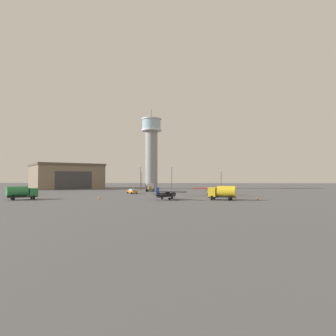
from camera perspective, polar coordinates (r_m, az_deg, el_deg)
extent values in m
plane|color=#545456|center=(64.43, -0.77, -6.19)|extent=(400.00, 400.00, 0.00)
cylinder|color=gray|center=(128.14, -3.28, 1.63)|extent=(5.36, 5.36, 25.51)
cylinder|color=silver|center=(129.61, -3.27, 7.40)|extent=(8.95, 8.95, 0.60)
cylinder|color=#99B7C6|center=(130.04, -3.26, 8.49)|extent=(8.23, 8.23, 4.41)
cylinder|color=silver|center=(130.51, -3.26, 9.55)|extent=(8.95, 8.95, 0.50)
cylinder|color=#38383D|center=(130.98, -3.26, 10.51)|extent=(0.16, 0.16, 4.00)
cube|color=#7A6B56|center=(136.88, -19.35, -1.75)|extent=(35.62, 34.67, 9.93)
cube|color=brown|center=(137.00, -19.33, 0.53)|extent=(36.46, 35.51, 1.00)
cube|color=#38383A|center=(125.90, -18.01, -2.32)|extent=(12.18, 9.23, 7.45)
cylinder|color=red|center=(78.58, 8.71, -4.49)|extent=(1.56, 6.45, 1.27)
cone|color=#38383D|center=(75.14, 8.88, -4.60)|extent=(0.93, 0.96, 0.89)
cube|color=#38383D|center=(75.14, 8.88, -4.60)|extent=(0.11, 0.07, 1.95)
cube|color=red|center=(78.24, 8.72, -3.95)|extent=(10.32, 1.99, 0.21)
cylinder|color=teal|center=(78.17, 7.52, -4.27)|extent=(1.01, 0.13, 1.39)
cylinder|color=teal|center=(78.38, 9.93, -4.25)|extent=(1.01, 0.13, 1.39)
cube|color=#99B7C6|center=(77.34, 8.77, -4.27)|extent=(1.07, 1.17, 0.72)
cone|color=red|center=(82.01, 8.56, -4.31)|extent=(1.02, 1.48, 0.95)
cube|color=teal|center=(81.98, 8.56, -3.73)|extent=(0.17, 1.13, 1.74)
cube|color=red|center=(82.01, 8.56, -4.20)|extent=(3.12, 1.06, 0.10)
cylinder|color=black|center=(76.17, 8.83, -5.28)|extent=(0.62, 0.20, 0.62)
cylinder|color=black|center=(78.77, 7.88, -5.17)|extent=(0.62, 0.20, 0.62)
cylinder|color=black|center=(78.91, 9.53, -5.16)|extent=(0.62, 0.20, 0.62)
cylinder|color=black|center=(63.35, -0.35, -5.24)|extent=(4.13, 5.41, 1.14)
cone|color=#38383D|center=(65.86, 1.26, -5.12)|extent=(1.12, 1.13, 0.80)
cube|color=#38383D|center=(65.86, 1.26, -5.12)|extent=(0.11, 0.10, 1.75)
cube|color=black|center=(63.54, -0.20, -4.63)|extent=(8.42, 6.24, 0.18)
cylinder|color=#2847A8|center=(62.70, 0.88, -5.01)|extent=(0.79, 0.56, 1.25)
cylinder|color=#2847A8|center=(64.44, -1.26, -4.93)|extent=(0.79, 0.56, 1.25)
cube|color=#99B7C6|center=(64.22, 0.24, -4.92)|extent=(1.32, 1.35, 0.64)
cone|color=black|center=(60.90, -2.09, -5.29)|extent=(1.42, 1.55, 0.86)
cube|color=#2847A8|center=(60.86, -2.09, -4.60)|extent=(0.65, 0.90, 1.56)
cube|color=black|center=(60.89, -2.09, -5.16)|extent=(2.75, 2.22, 0.09)
cylinder|color=black|center=(65.19, 0.81, -5.89)|extent=(0.54, 0.43, 0.55)
cylinder|color=black|center=(62.66, 0.29, -6.05)|extent=(0.54, 0.43, 0.55)
cylinder|color=black|center=(63.87, -1.18, -5.97)|extent=(0.54, 0.43, 0.55)
cube|color=#38383D|center=(63.45, 10.61, -5.66)|extent=(6.06, 3.86, 0.24)
cube|color=gold|center=(63.86, 8.79, -4.66)|extent=(2.37, 2.91, 1.95)
cube|color=#99B7C6|center=(64.02, 8.14, -4.31)|extent=(0.81, 2.03, 0.97)
cylinder|color=gold|center=(63.19, 11.45, -4.51)|extent=(4.38, 3.48, 2.30)
cylinder|color=black|center=(62.82, 8.60, -5.82)|extent=(0.60, 1.03, 1.00)
cylinder|color=black|center=(65.01, 9.09, -5.68)|extent=(0.60, 1.03, 1.00)
cylinder|color=black|center=(62.02, 11.95, -5.85)|extent=(0.60, 1.03, 1.00)
cylinder|color=black|center=(64.23, 12.33, -5.71)|extent=(0.60, 1.03, 1.00)
cube|color=#38383D|center=(70.98, -26.77, -5.08)|extent=(5.79, 5.48, 0.24)
cube|color=#287A42|center=(71.45, -25.04, -4.30)|extent=(2.85, 2.89, 1.72)
cube|color=#99B7C6|center=(71.64, -24.42, -4.03)|extent=(1.40, 1.54, 0.86)
cylinder|color=#287A42|center=(70.71, -27.55, -4.08)|extent=(4.54, 4.40, 2.24)
cylinder|color=black|center=(72.52, -25.30, -5.13)|extent=(0.87, 0.93, 1.00)
cylinder|color=black|center=(70.47, -24.88, -5.23)|extent=(0.87, 0.93, 1.00)
cylinder|color=black|center=(71.65, -28.39, -5.12)|extent=(0.87, 0.93, 1.00)
cylinder|color=black|center=(69.57, -28.05, -5.23)|extent=(0.87, 0.93, 1.00)
cube|color=#38383D|center=(101.88, -3.52, -4.27)|extent=(2.30, 6.94, 0.24)
cube|color=#B7BABF|center=(104.29, -3.48, -3.60)|extent=(2.38, 2.07, 2.01)
cube|color=#99B7C6|center=(105.17, -3.46, -3.37)|extent=(1.91, 0.22, 1.00)
cube|color=brown|center=(100.76, -3.54, -4.19)|extent=(2.58, 4.77, 0.16)
cube|color=#997547|center=(100.28, -3.55, -3.89)|extent=(1.21, 1.21, 0.90)
cylinder|color=black|center=(104.30, -4.04, -4.28)|extent=(1.02, 0.35, 1.00)
cylinder|color=black|center=(104.24, -2.92, -4.29)|extent=(1.02, 0.35, 1.00)
cylinder|color=black|center=(99.87, -4.14, -4.39)|extent=(1.02, 0.35, 1.00)
cylinder|color=black|center=(99.81, -2.98, -4.39)|extent=(1.02, 0.35, 1.00)
cube|color=orange|center=(88.68, -7.04, -4.63)|extent=(3.78, 4.38, 0.55)
cube|color=#99B7C6|center=(88.47, -6.98, -4.29)|extent=(2.60, 2.79, 0.50)
cylinder|color=black|center=(89.60, -7.87, -4.77)|extent=(0.63, 0.51, 0.64)
cylinder|color=black|center=(90.27, -6.96, -4.75)|extent=(0.63, 0.51, 0.64)
cylinder|color=black|center=(87.12, -7.12, -4.86)|extent=(0.63, 0.51, 0.64)
cylinder|color=black|center=(87.81, -6.19, -4.84)|extent=(0.63, 0.51, 0.64)
cylinder|color=#38383D|center=(115.16, 10.40, -2.46)|extent=(0.18, 0.18, 7.34)
sphere|color=#F9E5B2|center=(115.19, 10.39, -0.52)|extent=(0.44, 0.44, 0.44)
cylinder|color=#38383D|center=(110.48, 0.73, -2.07)|extent=(0.18, 0.18, 9.05)
sphere|color=#F9E5B2|center=(110.57, 0.73, 0.39)|extent=(0.44, 0.44, 0.44)
cylinder|color=#38383D|center=(117.31, -5.18, -2.51)|extent=(0.18, 0.18, 7.18)
sphere|color=#F9E5B2|center=(117.33, -5.18, -0.65)|extent=(0.44, 0.44, 0.44)
cylinder|color=#38383D|center=(109.76, -5.42, -2.10)|extent=(0.18, 0.18, 8.91)
sphere|color=#F9E5B2|center=(109.84, -5.41, 0.34)|extent=(0.44, 0.44, 0.44)
cube|color=black|center=(65.76, 17.26, -6.00)|extent=(0.36, 0.36, 0.04)
cone|color=orange|center=(65.73, 17.26, -5.68)|extent=(0.30, 0.30, 0.69)
cylinder|color=white|center=(65.73, 17.26, -5.65)|extent=(0.21, 0.21, 0.08)
cube|color=black|center=(66.73, -13.41, -5.97)|extent=(0.36, 0.36, 0.04)
cone|color=orange|center=(66.71, -13.40, -5.67)|extent=(0.30, 0.30, 0.67)
cylinder|color=white|center=(66.71, -13.40, -5.64)|extent=(0.21, 0.21, 0.08)
cube|color=black|center=(73.29, 15.52, -5.59)|extent=(0.36, 0.36, 0.04)
cone|color=orange|center=(73.28, 15.52, -5.37)|extent=(0.30, 0.30, 0.52)
cylinder|color=white|center=(73.28, 15.52, -5.35)|extent=(0.21, 0.21, 0.08)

